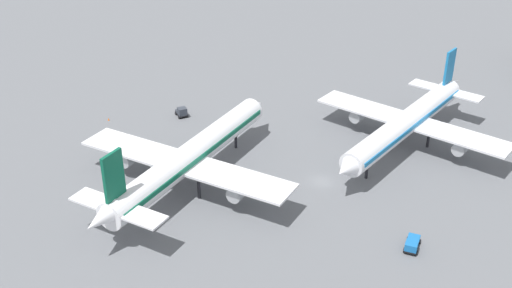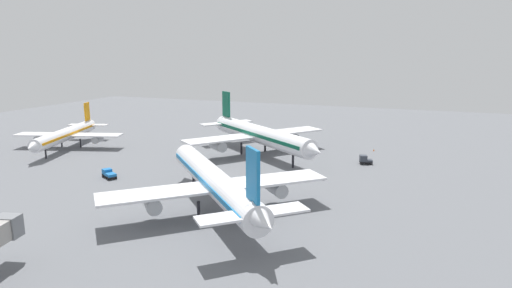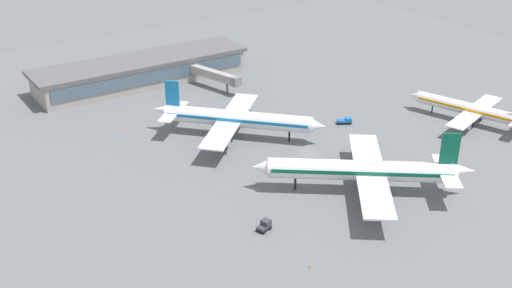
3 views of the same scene
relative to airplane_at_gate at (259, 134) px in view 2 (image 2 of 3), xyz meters
The scene contains 7 objects.
ground 25.36m from the airplane_at_gate, 95.78° to the right, with size 288.00×288.00×0.00m, color slate.
airplane_at_gate is the anchor object (origin of this frame).
airplane_taxiing 45.46m from the airplane_at_gate, 79.24° to the right, with size 39.97×41.39×15.77m.
airplane_distant 58.17m from the airplane_at_gate, 166.67° to the right, with size 32.20×39.26×12.25m.
baggage_tug 29.75m from the airplane_at_gate, ahead, with size 3.62×2.99×2.30m.
pushback_tractor 42.12m from the airplane_at_gate, 125.52° to the right, with size 4.76×3.84×1.90m.
safety_cone_mid_apron 34.72m from the airplane_at_gate, 29.77° to the left, with size 0.44×0.44×0.60m, color #EA590C.
Camera 2 is at (46.04, -88.98, 28.96)m, focal length 30.97 mm.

